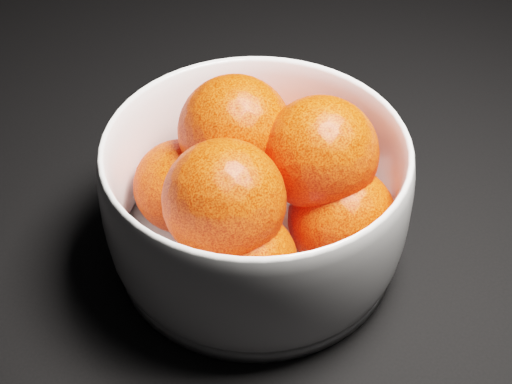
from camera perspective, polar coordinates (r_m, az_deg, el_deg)
name	(u,v)px	position (r m, az deg, el deg)	size (l,w,h in m)	color
bowl	(256,197)	(0.52, 0.00, -0.44)	(0.22, 0.22, 0.11)	white
orange_pile	(262,183)	(0.51, 0.45, 0.76)	(0.17, 0.18, 0.12)	red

